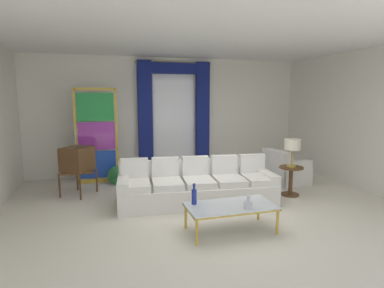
{
  "coord_description": "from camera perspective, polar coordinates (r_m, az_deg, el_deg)",
  "views": [
    {
      "loc": [
        -1.79,
        -5.08,
        1.99
      ],
      "look_at": [
        -0.03,
        0.9,
        1.05
      ],
      "focal_mm": 29.18,
      "sensor_mm": 36.0,
      "label": 1
    }
  ],
  "objects": [
    {
      "name": "table_lamp_brass",
      "position": [
        6.55,
        17.87,
        -0.29
      ],
      "size": [
        0.32,
        0.32,
        0.57
      ],
      "color": "#B29338",
      "rests_on": "round_side_table"
    },
    {
      "name": "ground_plane",
      "position": [
        5.74,
        2.85,
        -11.71
      ],
      "size": [
        16.0,
        16.0,
        0.0
      ],
      "primitive_type": "plane",
      "color": "silver"
    },
    {
      "name": "stained_glass_divider",
      "position": [
        7.51,
        -17.02,
        1.06
      ],
      "size": [
        0.95,
        0.05,
        2.2
      ],
      "color": "gold",
      "rests_on": "ground"
    },
    {
      "name": "ceiling_slab",
      "position": [
        6.24,
        0.52,
        18.08
      ],
      "size": [
        8.0,
        7.6,
        0.04
      ],
      "primitive_type": "cube",
      "color": "white"
    },
    {
      "name": "bottle_crystal_tall",
      "position": [
        4.61,
        10.2,
        -10.72
      ],
      "size": [
        0.12,
        0.12,
        0.2
      ],
      "color": "silver",
      "rests_on": "coffee_table"
    },
    {
      "name": "curtained_window",
      "position": [
        8.2,
        -3.24,
        6.81
      ],
      "size": [
        2.0,
        0.17,
        2.7
      ],
      "color": "white",
      "rests_on": "ground"
    },
    {
      "name": "wall_rear",
      "position": [
        8.35,
        -4.02,
        5.18
      ],
      "size": [
        8.0,
        0.12,
        3.0
      ],
      "primitive_type": "cube",
      "color": "white",
      "rests_on": "ground"
    },
    {
      "name": "wall_right",
      "position": [
        7.89,
        27.41,
        4.05
      ],
      "size": [
        0.12,
        7.0,
        3.0
      ],
      "primitive_type": "cube",
      "color": "white",
      "rests_on": "ground"
    },
    {
      "name": "couch_white_long",
      "position": [
        5.98,
        0.89,
        -7.78
      ],
      "size": [
        2.99,
        1.2,
        0.86
      ],
      "color": "white",
      "rests_on": "ground"
    },
    {
      "name": "vintage_tv",
      "position": [
        6.73,
        -20.24,
        -2.77
      ],
      "size": [
        0.74,
        0.77,
        1.35
      ],
      "color": "brown",
      "rests_on": "ground"
    },
    {
      "name": "peacock_figurine",
      "position": [
        7.31,
        -13.49,
        -5.69
      ],
      "size": [
        0.44,
        0.6,
        0.5
      ],
      "color": "beige",
      "rests_on": "ground"
    },
    {
      "name": "round_side_table",
      "position": [
        6.68,
        17.61,
        -6.0
      ],
      "size": [
        0.48,
        0.48,
        0.59
      ],
      "color": "brown",
      "rests_on": "ground"
    },
    {
      "name": "bottle_blue_decanter",
      "position": [
        4.7,
        0.39,
        -9.44
      ],
      "size": [
        0.08,
        0.08,
        0.32
      ],
      "color": "navy",
      "rests_on": "coffee_table"
    },
    {
      "name": "coffee_table",
      "position": [
        4.74,
        7.11,
        -11.39
      ],
      "size": [
        1.31,
        0.65,
        0.41
      ],
      "color": "silver",
      "rests_on": "ground"
    },
    {
      "name": "armchair_white",
      "position": [
        7.56,
        16.56,
        -4.8
      ],
      "size": [
        0.91,
        0.9,
        0.8
      ],
      "color": "white",
      "rests_on": "ground"
    }
  ]
}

